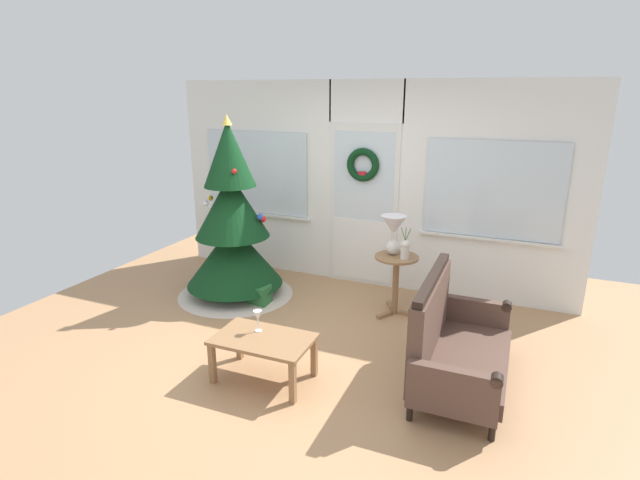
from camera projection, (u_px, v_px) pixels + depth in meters
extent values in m
plane|color=#AD7F56|center=(293.00, 355.00, 4.73)|extent=(6.76, 6.76, 0.00)
cube|color=white|center=(259.00, 178.00, 6.77)|extent=(2.15, 0.08, 2.55)
cube|color=white|center=(493.00, 196.00, 5.62)|extent=(2.15, 0.08, 2.55)
cube|color=white|center=(367.00, 101.00, 5.90)|extent=(0.94, 0.08, 0.50)
cube|color=silver|center=(363.00, 206.00, 6.24)|extent=(0.90, 0.05, 2.05)
cube|color=white|center=(362.00, 250.00, 6.38)|extent=(0.78, 0.02, 0.80)
cube|color=silver|center=(363.00, 177.00, 6.11)|extent=(0.78, 0.01, 1.10)
cube|color=silver|center=(256.00, 173.00, 6.70)|extent=(1.50, 0.01, 1.10)
cube|color=silver|center=(493.00, 190.00, 5.55)|extent=(1.50, 0.01, 1.10)
cube|color=silver|center=(257.00, 214.00, 6.86)|extent=(1.59, 0.06, 0.03)
cube|color=silver|center=(488.00, 239.00, 5.71)|extent=(1.59, 0.06, 0.03)
torus|color=black|center=(363.00, 165.00, 6.03)|extent=(0.41, 0.09, 0.41)
cube|color=red|center=(362.00, 176.00, 6.06)|extent=(0.10, 0.02, 0.10)
cylinder|color=#4C331E|center=(236.00, 285.00, 6.11)|extent=(0.10, 0.10, 0.23)
cone|color=beige|center=(236.00, 290.00, 6.13)|extent=(1.41, 1.41, 0.10)
cone|color=#0F3819|center=(234.00, 254.00, 6.00)|extent=(1.16, 1.16, 0.75)
cone|color=#0F3819|center=(231.00, 205.00, 5.82)|extent=(0.88, 0.88, 0.75)
cone|color=#0F3819|center=(229.00, 154.00, 5.65)|extent=(0.60, 0.60, 0.75)
cone|color=#E0BC4C|center=(227.00, 120.00, 5.54)|extent=(0.12, 0.12, 0.12)
sphere|color=red|center=(234.00, 171.00, 5.47)|extent=(0.06, 0.06, 0.06)
sphere|color=gold|center=(260.00, 216.00, 6.08)|extent=(0.06, 0.06, 0.06)
sphere|color=silver|center=(205.00, 203.00, 5.65)|extent=(0.07, 0.07, 0.07)
sphere|color=#264CB2|center=(260.00, 217.00, 5.76)|extent=(0.07, 0.07, 0.07)
sphere|color=red|center=(263.00, 219.00, 5.85)|extent=(0.08, 0.08, 0.08)
sphere|color=gold|center=(211.00, 198.00, 5.96)|extent=(0.07, 0.07, 0.07)
cylinder|color=black|center=(492.00, 432.00, 3.56)|extent=(0.05, 0.05, 0.14)
cylinder|color=black|center=(503.00, 348.00, 4.71)|extent=(0.05, 0.05, 0.14)
cylinder|color=black|center=(410.00, 412.00, 3.78)|extent=(0.05, 0.05, 0.14)
cylinder|color=black|center=(439.00, 337.00, 4.93)|extent=(0.05, 0.05, 0.14)
cube|color=brown|center=(463.00, 362.00, 4.20)|extent=(0.73, 1.25, 0.14)
cube|color=brown|center=(430.00, 315.00, 4.20)|extent=(0.13, 1.24, 0.62)
cube|color=black|center=(433.00, 278.00, 4.11)|extent=(0.09, 1.22, 0.06)
cube|color=brown|center=(452.00, 392.00, 3.58)|extent=(0.66, 0.10, 0.38)
cylinder|color=black|center=(497.00, 380.00, 3.42)|extent=(0.09, 0.09, 0.09)
cube|color=brown|center=(473.00, 317.00, 4.76)|extent=(0.66, 0.10, 0.38)
cylinder|color=black|center=(507.00, 306.00, 4.60)|extent=(0.09, 0.09, 0.09)
cylinder|color=#8E6642|center=(397.00, 257.00, 5.42)|extent=(0.48, 0.48, 0.02)
cylinder|color=#8E6642|center=(395.00, 286.00, 5.52)|extent=(0.07, 0.07, 0.66)
cube|color=#8E6642|center=(408.00, 314.00, 5.55)|extent=(0.20, 0.05, 0.04)
cube|color=#8E6642|center=(391.00, 306.00, 5.76)|extent=(0.14, 0.20, 0.04)
cube|color=#8E6642|center=(384.00, 315.00, 5.52)|extent=(0.14, 0.20, 0.04)
sphere|color=silver|center=(393.00, 247.00, 5.45)|extent=(0.16, 0.16, 0.16)
cylinder|color=silver|center=(393.00, 236.00, 5.42)|extent=(0.02, 0.02, 0.06)
cone|color=silver|center=(394.00, 225.00, 5.38)|extent=(0.28, 0.28, 0.20)
cylinder|color=beige|center=(405.00, 252.00, 5.31)|extent=(0.09, 0.09, 0.16)
sphere|color=beige|center=(405.00, 245.00, 5.28)|extent=(0.10, 0.10, 0.10)
cylinder|color=#4C7042|center=(404.00, 236.00, 5.26)|extent=(0.07, 0.01, 0.17)
cylinder|color=#4C7042|center=(406.00, 236.00, 5.25)|extent=(0.01, 0.01, 0.18)
cylinder|color=#4C7042|center=(408.00, 236.00, 5.25)|extent=(0.07, 0.01, 0.17)
cube|color=#8E6642|center=(263.00, 339.00, 4.23)|extent=(0.85, 0.53, 0.03)
cube|color=#8E6642|center=(212.00, 363.00, 4.23)|extent=(0.05, 0.05, 0.37)
cube|color=#8E6642|center=(293.00, 383.00, 3.96)|extent=(0.05, 0.05, 0.37)
cube|color=#8E6642|center=(239.00, 340.00, 4.62)|extent=(0.05, 0.05, 0.37)
cube|color=#8E6642|center=(314.00, 356.00, 4.35)|extent=(0.05, 0.05, 0.37)
cylinder|color=silver|center=(258.00, 331.00, 4.34)|extent=(0.06, 0.06, 0.01)
cylinder|color=silver|center=(258.00, 325.00, 4.32)|extent=(0.01, 0.01, 0.10)
cone|color=silver|center=(258.00, 315.00, 4.30)|extent=(0.08, 0.08, 0.09)
cube|color=#266633|center=(260.00, 295.00, 5.81)|extent=(0.23, 0.21, 0.23)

